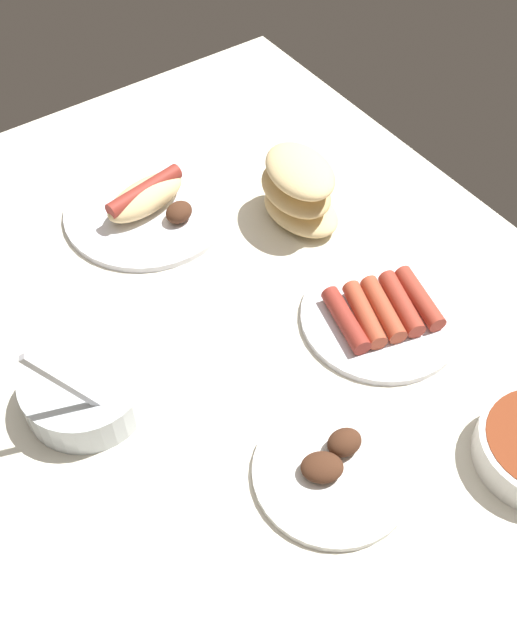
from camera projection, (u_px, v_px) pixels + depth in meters
The scene contains 6 objects.
ground_plane at pixel (245, 339), 99.57cm from camera, with size 120.00×90.00×3.00cm, color silver.
plate_grilled_meat at pixel (333, 469), 84.61cm from camera, with size 18.73×18.73×3.83cm.
plate_hotdog_assembled at pixel (148, 205), 111.87cm from camera, with size 25.49×25.49×5.61cm.
bowl_coleslaw at pixel (85, 388), 89.32cm from camera, with size 15.41×15.41×15.39cm.
bread_stack at pixel (299, 190), 108.38cm from camera, with size 15.02×10.91×10.80cm.
plate_sausages at pixel (382, 314), 98.85cm from camera, with size 21.91×21.91×3.49cm.
Camera 1 is at (51.08, -33.42, 77.23)cm, focal length 41.29 mm.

